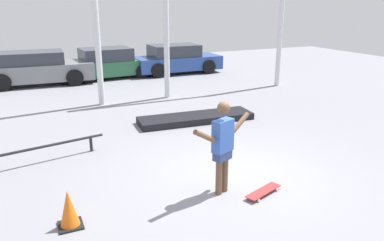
{
  "coord_description": "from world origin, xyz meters",
  "views": [
    {
      "loc": [
        -3.62,
        -5.79,
        3.33
      ],
      "look_at": [
        -0.21,
        1.58,
        0.78
      ],
      "focal_mm": 35.0,
      "sensor_mm": 36.0,
      "label": 1
    }
  ],
  "objects_px": {
    "skateboard": "(263,191)",
    "manual_pad": "(196,118)",
    "parked_car_grey": "(37,68)",
    "parked_car_blue": "(176,59)",
    "traffic_cone": "(69,209)",
    "parked_car_green": "(109,64)",
    "grind_rail": "(32,151)",
    "skateboarder": "(223,143)"
  },
  "relations": [
    {
      "from": "parked_car_blue",
      "to": "traffic_cone",
      "type": "xyz_separation_m",
      "value": [
        -6.67,
        -11.75,
        -0.38
      ]
    },
    {
      "from": "manual_pad",
      "to": "skateboard",
      "type": "bearing_deg",
      "value": -99.88
    },
    {
      "from": "manual_pad",
      "to": "parked_car_grey",
      "type": "distance_m",
      "value": 8.53
    },
    {
      "from": "parked_car_blue",
      "to": "traffic_cone",
      "type": "height_order",
      "value": "parked_car_blue"
    },
    {
      "from": "parked_car_grey",
      "to": "skateboarder",
      "type": "bearing_deg",
      "value": -75.41
    },
    {
      "from": "skateboarder",
      "to": "parked_car_blue",
      "type": "bearing_deg",
      "value": 49.82
    },
    {
      "from": "parked_car_grey",
      "to": "manual_pad",
      "type": "bearing_deg",
      "value": -60.1
    },
    {
      "from": "parked_car_grey",
      "to": "parked_car_green",
      "type": "bearing_deg",
      "value": 7.64
    },
    {
      "from": "skateboarder",
      "to": "manual_pad",
      "type": "height_order",
      "value": "skateboarder"
    },
    {
      "from": "skateboard",
      "to": "manual_pad",
      "type": "xyz_separation_m",
      "value": [
        0.79,
        4.52,
        0.03
      ]
    },
    {
      "from": "parked_car_grey",
      "to": "traffic_cone",
      "type": "xyz_separation_m",
      "value": [
        -0.24,
        -11.67,
        -0.39
      ]
    },
    {
      "from": "skateboard",
      "to": "parked_car_blue",
      "type": "xyz_separation_m",
      "value": [
        3.34,
        12.17,
        0.61
      ]
    },
    {
      "from": "grind_rail",
      "to": "parked_car_blue",
      "type": "height_order",
      "value": "parked_car_blue"
    },
    {
      "from": "parked_car_grey",
      "to": "skateboard",
      "type": "bearing_deg",
      "value": -72.85
    },
    {
      "from": "traffic_cone",
      "to": "parked_car_green",
      "type": "bearing_deg",
      "value": 74.32
    },
    {
      "from": "grind_rail",
      "to": "parked_car_green",
      "type": "xyz_separation_m",
      "value": [
        3.76,
        9.16,
        0.34
      ]
    },
    {
      "from": "manual_pad",
      "to": "parked_car_blue",
      "type": "relative_size",
      "value": 0.8
    },
    {
      "from": "skateboard",
      "to": "parked_car_grey",
      "type": "bearing_deg",
      "value": 85.01
    },
    {
      "from": "skateboard",
      "to": "parked_car_green",
      "type": "bearing_deg",
      "value": 70.58
    },
    {
      "from": "skateboarder",
      "to": "parked_car_blue",
      "type": "distance_m",
      "value": 12.43
    },
    {
      "from": "grind_rail",
      "to": "parked_car_blue",
      "type": "distance_m",
      "value": 11.43
    },
    {
      "from": "skateboard",
      "to": "parked_car_green",
      "type": "xyz_separation_m",
      "value": [
        0.02,
        12.35,
        0.59
      ]
    },
    {
      "from": "manual_pad",
      "to": "parked_car_blue",
      "type": "xyz_separation_m",
      "value": [
        2.55,
        7.65,
        0.58
      ]
    },
    {
      "from": "grind_rail",
      "to": "parked_car_green",
      "type": "relative_size",
      "value": 0.76
    },
    {
      "from": "skateboard",
      "to": "parked_car_blue",
      "type": "bearing_deg",
      "value": 55.34
    },
    {
      "from": "skateboard",
      "to": "traffic_cone",
      "type": "distance_m",
      "value": 3.36
    },
    {
      "from": "skateboarder",
      "to": "parked_car_green",
      "type": "relative_size",
      "value": 0.42
    },
    {
      "from": "skateboard",
      "to": "parked_car_grey",
      "type": "distance_m",
      "value": 12.5
    },
    {
      "from": "parked_car_grey",
      "to": "parked_car_blue",
      "type": "xyz_separation_m",
      "value": [
        6.43,
        0.07,
        -0.01
      ]
    },
    {
      "from": "skateboard",
      "to": "grind_rail",
      "type": "xyz_separation_m",
      "value": [
        -3.73,
        3.19,
        0.25
      ]
    },
    {
      "from": "grind_rail",
      "to": "skateboarder",
      "type": "bearing_deg",
      "value": -42.21
    },
    {
      "from": "skateboard",
      "to": "parked_car_grey",
      "type": "relative_size",
      "value": 0.19
    },
    {
      "from": "grind_rail",
      "to": "parked_car_blue",
      "type": "xyz_separation_m",
      "value": [
        7.07,
        8.98,
        0.36
      ]
    },
    {
      "from": "manual_pad",
      "to": "traffic_cone",
      "type": "relative_size",
      "value": 5.5
    },
    {
      "from": "parked_car_green",
      "to": "parked_car_blue",
      "type": "height_order",
      "value": "parked_car_blue"
    },
    {
      "from": "parked_car_green",
      "to": "skateboard",
      "type": "bearing_deg",
      "value": -93.63
    },
    {
      "from": "skateboard",
      "to": "manual_pad",
      "type": "distance_m",
      "value": 4.58
    },
    {
      "from": "grind_rail",
      "to": "manual_pad",
      "type": "bearing_deg",
      "value": 16.35
    },
    {
      "from": "grind_rail",
      "to": "parked_car_green",
      "type": "distance_m",
      "value": 9.91
    },
    {
      "from": "parked_car_grey",
      "to": "parked_car_green",
      "type": "xyz_separation_m",
      "value": [
        3.11,
        0.26,
        -0.03
      ]
    },
    {
      "from": "manual_pad",
      "to": "parked_car_blue",
      "type": "distance_m",
      "value": 8.09
    },
    {
      "from": "parked_car_green",
      "to": "grind_rail",
      "type": "bearing_deg",
      "value": -115.81
    }
  ]
}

